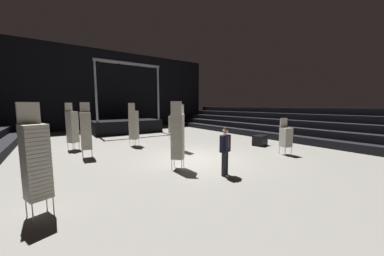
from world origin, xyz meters
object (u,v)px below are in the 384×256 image
(chair_stack_rear_left, at_px, (86,130))
(man_with_tie, at_px, (225,148))
(chair_stack_mid_left, at_px, (72,126))
(chair_stack_rear_centre, at_px, (178,136))
(chair_stack_front_right, at_px, (173,124))
(equipment_road_case, at_px, (260,140))
(chair_stack_front_left, at_px, (286,137))
(chair_stack_rear_right, at_px, (178,128))
(chair_stack_mid_centre, at_px, (134,125))
(stage_riser, at_px, (126,125))
(chair_stack_mid_right, at_px, (36,160))

(chair_stack_rear_left, bearing_deg, man_with_tie, 131.90)
(chair_stack_mid_left, distance_m, chair_stack_rear_centre, 6.85)
(chair_stack_front_right, xyz_separation_m, equipment_road_case, (3.08, -5.31, -0.76))
(chair_stack_front_left, height_order, chair_stack_rear_right, chair_stack_rear_right)
(chair_stack_front_left, relative_size, chair_stack_mid_centre, 0.70)
(stage_riser, relative_size, chair_stack_mid_right, 2.39)
(chair_stack_mid_left, bearing_deg, chair_stack_mid_centre, 131.45)
(chair_stack_front_left, height_order, chair_stack_rear_centre, chair_stack_rear_centre)
(chair_stack_mid_left, bearing_deg, chair_stack_rear_centre, 82.20)
(man_with_tie, height_order, chair_stack_mid_left, chair_stack_mid_left)
(chair_stack_rear_centre, bearing_deg, chair_stack_mid_right, -121.63)
(chair_stack_front_right, bearing_deg, chair_stack_mid_right, -163.84)
(chair_stack_rear_left, height_order, chair_stack_rear_right, chair_stack_rear_left)
(stage_riser, distance_m, chair_stack_mid_left, 7.26)
(chair_stack_front_right, height_order, chair_stack_rear_left, chair_stack_rear_left)
(stage_riser, bearing_deg, chair_stack_mid_left, -128.81)
(stage_riser, relative_size, chair_stack_rear_right, 2.39)
(stage_riser, bearing_deg, chair_stack_rear_left, -117.49)
(chair_stack_front_left, height_order, chair_stack_mid_left, chair_stack_mid_left)
(chair_stack_front_left, distance_m, chair_stack_rear_left, 9.46)
(chair_stack_front_left, relative_size, equipment_road_case, 1.99)
(stage_riser, relative_size, chair_stack_front_left, 3.30)
(man_with_tie, xyz_separation_m, chair_stack_front_left, (4.52, 0.48, -0.05))
(man_with_tie, xyz_separation_m, chair_stack_rear_right, (0.70, 4.29, 0.29))
(stage_riser, xyz_separation_m, chair_stack_mid_right, (-5.71, -12.92, 0.59))
(equipment_road_case, bearing_deg, chair_stack_mid_centre, 146.29)
(man_with_tie, height_order, chair_stack_front_right, chair_stack_front_right)
(stage_riser, distance_m, equipment_road_case, 11.76)
(chair_stack_rear_right, bearing_deg, chair_stack_front_left, -61.96)
(chair_stack_front_left, xyz_separation_m, chair_stack_rear_centre, (-5.49, 1.06, 0.38))
(chair_stack_rear_left, relative_size, chair_stack_rear_centre, 1.00)
(chair_stack_front_left, height_order, chair_stack_rear_left, chair_stack_rear_left)
(stage_riser, xyz_separation_m, equipment_road_case, (4.89, -10.69, -0.35))
(chair_stack_mid_left, bearing_deg, stage_riser, -162.43)
(man_with_tie, distance_m, equipment_road_case, 6.12)
(man_with_tie, xyz_separation_m, chair_stack_mid_centre, (-0.85, 6.88, 0.33))
(chair_stack_front_left, xyz_separation_m, equipment_road_case, (0.95, 2.18, -0.60))
(chair_stack_rear_left, bearing_deg, chair_stack_front_right, -148.14)
(chair_stack_front_left, relative_size, chair_stack_rear_left, 0.70)
(chair_stack_mid_centre, height_order, equipment_road_case, chair_stack_mid_centre)
(chair_stack_rear_centre, bearing_deg, chair_stack_rear_left, 167.68)
(chair_stack_front_left, distance_m, chair_stack_front_right, 7.79)
(stage_riser, height_order, chair_stack_rear_right, stage_riser)
(chair_stack_mid_centre, height_order, chair_stack_rear_right, chair_stack_mid_centre)
(man_with_tie, height_order, chair_stack_rear_centre, chair_stack_rear_centre)
(chair_stack_front_left, relative_size, chair_stack_front_right, 0.84)
(man_with_tie, xyz_separation_m, chair_stack_rear_centre, (-0.97, 1.55, 0.33))
(chair_stack_rear_right, xyz_separation_m, equipment_road_case, (4.77, -1.63, -0.93))
(chair_stack_mid_left, relative_size, chair_stack_rear_left, 1.00)
(chair_stack_front_left, bearing_deg, chair_stack_rear_centre, 5.25)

